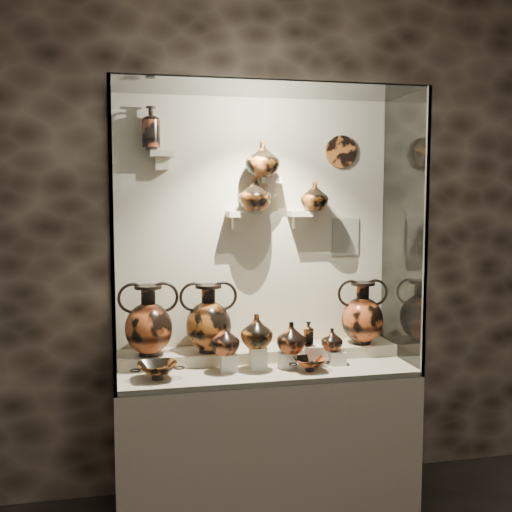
{
  "coord_description": "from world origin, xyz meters",
  "views": [
    {
      "loc": [
        -0.83,
        -1.33,
        1.83
      ],
      "look_at": [
        -0.05,
        2.19,
        1.47
      ],
      "focal_mm": 45.0,
      "sensor_mm": 36.0,
      "label": 1
    }
  ],
  "objects": [
    {
      "name": "pedestal_b",
      "position": [
        -0.05,
        2.13,
        0.9
      ],
      "size": [
        0.09,
        0.09,
        0.13
      ],
      "primitive_type": "cube",
      "color": "silver",
      "rests_on": "front_tier"
    },
    {
      "name": "amphora_right",
      "position": [
        0.65,
        2.32,
        1.09
      ],
      "size": [
        0.37,
        0.37,
        0.39
      ],
      "primitive_type": null,
      "rotation": [
        0.0,
        0.0,
        -0.23
      ],
      "color": "#A6461F",
      "rests_on": "rear_tier"
    },
    {
      "name": "front_tier",
      "position": [
        0.0,
        2.18,
        0.82
      ],
      "size": [
        1.68,
        0.58,
        0.03
      ],
      "primitive_type": "cube",
      "color": "#BBAC91",
      "rests_on": "plinth"
    },
    {
      "name": "jug_e",
      "position": [
        0.39,
        2.15,
        0.98
      ],
      "size": [
        0.15,
        0.15,
        0.13
      ],
      "primitive_type": "imported",
      "rotation": [
        0.0,
        0.0,
        -0.19
      ],
      "color": "#A6461F",
      "rests_on": "pedestal_e"
    },
    {
      "name": "amphora_left",
      "position": [
        -0.65,
        2.31,
        1.1
      ],
      "size": [
        0.39,
        0.39,
        0.41
      ],
      "primitive_type": null,
      "rotation": [
        0.0,
        0.0,
        -0.23
      ],
      "color": "#A6461F",
      "rests_on": "rear_tier"
    },
    {
      "name": "back_panel",
      "position": [
        0.0,
        2.5,
        1.6
      ],
      "size": [
        1.7,
        0.03,
        1.6
      ],
      "primitive_type": "cube",
      "color": "beige",
      "rests_on": "plinth"
    },
    {
      "name": "frame_post_right",
      "position": [
        0.84,
        1.89,
        1.6
      ],
      "size": [
        0.02,
        0.02,
        1.6
      ],
      "primitive_type": "cube",
      "color": "gray",
      "rests_on": "plinth"
    },
    {
      "name": "ovoid_vase_c",
      "position": [
        0.36,
        2.39,
        1.81
      ],
      "size": [
        0.17,
        0.17,
        0.18
      ],
      "primitive_type": "imported",
      "rotation": [
        0.0,
        0.0,
        -0.02
      ],
      "color": "#994E1B",
      "rests_on": "bracket_cc"
    },
    {
      "name": "jug_b",
      "position": [
        -0.06,
        2.11,
        1.05
      ],
      "size": [
        0.22,
        0.22,
        0.19
      ],
      "primitive_type": "imported",
      "rotation": [
        0.0,
        0.0,
        -0.24
      ],
      "color": "#994E1B",
      "rests_on": "pedestal_b"
    },
    {
      "name": "pedestal_d",
      "position": [
        0.28,
        2.13,
        0.89
      ],
      "size": [
        0.09,
        0.09,
        0.12
      ],
      "primitive_type": "cube",
      "color": "silver",
      "rests_on": "front_tier"
    },
    {
      "name": "lekythos_small",
      "position": [
        0.25,
        2.13,
        1.03
      ],
      "size": [
        0.09,
        0.09,
        0.16
      ],
      "primitive_type": null,
      "rotation": [
        0.0,
        0.0,
        -0.4
      ],
      "color": "#994E1B",
      "rests_on": "pedestal_d"
    },
    {
      "name": "bracket_ca",
      "position": [
        -0.1,
        2.42,
        1.7
      ],
      "size": [
        0.14,
        0.12,
        0.04
      ],
      "primitive_type": "cube",
      "color": "beige",
      "rests_on": "back_panel"
    },
    {
      "name": "wall_plate",
      "position": [
        0.55,
        2.47,
        2.08
      ],
      "size": [
        0.2,
        0.02,
        0.2
      ],
      "primitive_type": "cylinder",
      "rotation": [
        1.57,
        0.0,
        0.0
      ],
      "color": "#BE6025",
      "rests_on": "back_panel"
    },
    {
      "name": "plinth",
      "position": [
        0.0,
        2.18,
        0.4
      ],
      "size": [
        1.7,
        0.6,
        0.8
      ],
      "primitive_type": "cube",
      "color": "beige",
      "rests_on": "floor"
    },
    {
      "name": "frame_post_left",
      "position": [
        -0.84,
        1.89,
        1.6
      ],
      "size": [
        0.02,
        0.02,
        1.6
      ],
      "primitive_type": "cube",
      "color": "gray",
      "rests_on": "plinth"
    },
    {
      "name": "ovoid_vase_b",
      "position": [
        0.03,
        2.37,
        2.02
      ],
      "size": [
        0.25,
        0.25,
        0.21
      ],
      "primitive_type": "imported",
      "rotation": [
        0.0,
        0.0,
        0.31
      ],
      "color": "#994E1B",
      "rests_on": "bracket_cb"
    },
    {
      "name": "ovoid_vase_a",
      "position": [
        -0.01,
        2.37,
        1.82
      ],
      "size": [
        0.22,
        0.22,
        0.2
      ],
      "primitive_type": "imported",
      "rotation": [
        0.0,
        0.0,
        -0.18
      ],
      "color": "#994E1B",
      "rests_on": "bracket_ca"
    },
    {
      "name": "rear_tier",
      "position": [
        0.0,
        2.35,
        0.85
      ],
      "size": [
        1.7,
        0.25,
        0.1
      ],
      "primitive_type": "cube",
      "color": "#BBAC91",
      "rests_on": "plinth"
    },
    {
      "name": "glass_front",
      "position": [
        0.0,
        1.88,
        1.6
      ],
      "size": [
        1.7,
        0.01,
        1.6
      ],
      "primitive_type": "cube",
      "color": "white",
      "rests_on": "plinth"
    },
    {
      "name": "kylix_left",
      "position": [
        -0.62,
        2.06,
        0.89
      ],
      "size": [
        0.32,
        0.29,
        0.11
      ],
      "primitive_type": null,
      "rotation": [
        0.0,
        0.0,
        0.21
      ],
      "color": "#994E1B",
      "rests_on": "front_tier"
    },
    {
      "name": "pedestal_c",
      "position": [
        0.12,
        2.13,
        0.88
      ],
      "size": [
        0.09,
        0.09,
        0.09
      ],
      "primitive_type": "cube",
      "color": "silver",
      "rests_on": "front_tier"
    },
    {
      "name": "pedestal_e",
      "position": [
        0.42,
        2.13,
        0.87
      ],
      "size": [
        0.09,
        0.09,
        0.08
      ],
      "primitive_type": "cube",
      "color": "silver",
      "rests_on": "front_tier"
    },
    {
      "name": "pedestal_a",
      "position": [
        -0.22,
        2.13,
        0.88
      ],
      "size": [
        0.09,
        0.09,
        0.1
      ],
      "primitive_type": "cube",
      "color": "silver",
      "rests_on": "front_tier"
    },
    {
      "name": "amphora_mid",
      "position": [
        -0.3,
        2.31,
        1.1
      ],
      "size": [
        0.39,
        0.39,
        0.4
      ],
      "primitive_type": null,
      "rotation": [
        0.0,
        0.0,
        -0.24
      ],
      "color": "#994E1B",
      "rests_on": "rear_tier"
    },
    {
      "name": "bracket_cb",
      "position": [
        0.1,
        2.42,
        1.9
      ],
      "size": [
        0.1,
        0.12,
        0.04
      ],
      "primitive_type": "cube",
      "color": "beige",
      "rests_on": "back_panel"
    },
    {
      "name": "glass_left",
      "position": [
        -0.85,
        2.18,
        1.6
      ],
      "size": [
        0.01,
        0.6,
        1.6
      ],
      "primitive_type": "cube",
      "color": "white",
      "rests_on": "plinth"
    },
    {
      "name": "wall_back",
      "position": [
        0.0,
        2.5,
        1.6
      ],
      "size": [
        5.0,
        0.02,
        3.2
      ],
      "primitive_type": "cube",
      "color": "black",
      "rests_on": "ground"
    },
    {
      "name": "bracket_cc",
      "position": [
        0.28,
        2.42,
        1.7
      ],
      "size": [
        0.14,
        0.12,
        0.04
      ],
      "primitive_type": "cube",
      "color": "beige",
      "rests_on": "back_panel"
    },
    {
      "name": "kylix_right",
      "position": [
        0.23,
        2.04,
        0.88
      ],
      "size": [
        0.28,
        0.25,
        0.09
      ],
      "primitive_type": null,
      "rotation": [
        0.0,
        0.0,
        -0.32
      ],
      "color": "#A6461F",
      "rests_on": "front_tier"
    },
    {
      "name": "glass_right",
      "position": [
        0.85,
        2.18,
        1.6
      ],
      "size": [
        0.01,
        0.6,
        1.6
      ],
      "primitive_type": "cube",
      "color": "white",
      "rests_on": "plinth"
    },
    {
      "name": "glass_top",
      "position": [
        0.0,
        2.18,
        2.4
      ],
      "size": [
        1.7,
        0.6,
        0.01
      ],
      "primitive_type": "cube",
      "color": "white",
      "rests_on": "back_panel"
    },
    {
      "name": "jug_c",
      "position": [
        0.14,
        2.11,
        1.01
      ],
      "size": [
        0.17,
        0.17,
        0.18
      ],
      "primitive_type": "imported",
      "rotation": [
        0.0,
        0.0,
        -0.0
      ],
      "color": "#A6461F",
      "rests_on": "pedestal_c"
    },
    {
      "name": "info_placard",
      "position": [
        0.59,
        2.47,
        1.55
      ],
      "size": [
        0.17,
        0.01,
        0.23
      ],
      "primitive_type": "cube",
      "color": "beige",
      "rests_on": "back_panel"
    },
    {
      "name": "jug_a",
      "position": [
        -0.24,
        2.11,
        1.02
      ],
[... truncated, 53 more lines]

